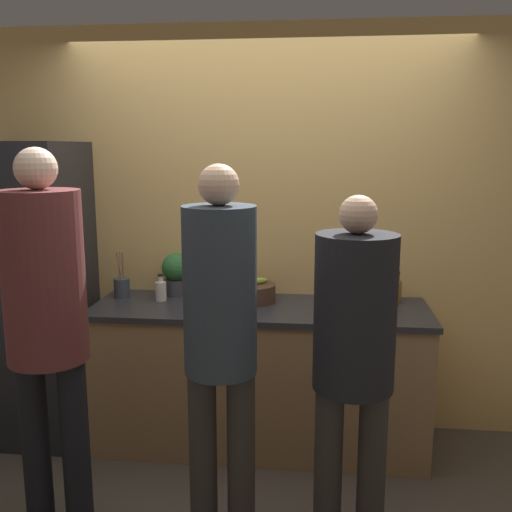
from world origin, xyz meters
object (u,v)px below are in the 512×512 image
object	(u,v)px
person_left	(46,311)
fruit_bowl	(251,292)
person_right	(354,345)
potted_plant	(176,272)
bottle_clear	(161,290)
cup_black	(369,304)
cup_yellow	(357,308)
bottle_amber	(397,291)
bottle_red	(340,290)
person_center	(220,330)
utensil_crock	(122,286)
refrigerator	(35,293)

from	to	relation	value
person_left	fruit_bowl	xyz separation A→B (m)	(0.81, 1.07, -0.16)
person_right	potted_plant	size ratio (longest dim) A/B	6.00
person_left	bottle_clear	world-z (taller)	person_left
person_right	cup_black	bearing A→B (deg)	80.79
person_left	cup_yellow	world-z (taller)	person_left
bottle_amber	cup_yellow	distance (m)	0.41
fruit_bowl	bottle_red	bearing A→B (deg)	-5.67
person_center	potted_plant	world-z (taller)	person_center
utensil_crock	person_right	bearing A→B (deg)	-35.74
person_left	bottle_clear	distance (m)	1.06
bottle_amber	cup_black	bearing A→B (deg)	-132.86
bottle_red	cup_yellow	size ratio (longest dim) A/B	2.58
person_center	cup_black	world-z (taller)	person_center
refrigerator	person_right	distance (m)	2.15
refrigerator	bottle_red	size ratio (longest dim) A/B	7.30
person_right	bottle_amber	size ratio (longest dim) A/B	8.26
fruit_bowl	cup_black	bearing A→B (deg)	-11.50
person_left	utensil_crock	size ratio (longest dim) A/B	6.23
utensil_crock	potted_plant	size ratio (longest dim) A/B	1.08
person_left	potted_plant	distance (m)	1.21
fruit_bowl	bottle_red	size ratio (longest dim) A/B	1.18
person_center	person_right	xyz separation A→B (m)	(0.59, 0.03, -0.06)
person_center	cup_yellow	world-z (taller)	person_center
refrigerator	cup_black	xyz separation A→B (m)	(2.09, -0.04, 0.00)
cup_black	person_center	bearing A→B (deg)	-129.24
person_center	utensil_crock	world-z (taller)	person_center
person_right	utensil_crock	xyz separation A→B (m)	(-1.41, 1.02, -0.02)
fruit_bowl	utensil_crock	distance (m)	0.84
person_center	fruit_bowl	distance (m)	1.04
cup_yellow	utensil_crock	bearing A→B (deg)	169.76
refrigerator	person_right	world-z (taller)	refrigerator
person_left	bottle_red	distance (m)	1.70
refrigerator	person_right	size ratio (longest dim) A/B	1.14
bottle_red	bottle_clear	world-z (taller)	bottle_red
person_center	potted_plant	distance (m)	1.24
person_right	bottle_amber	xyz separation A→B (m)	(0.33, 1.07, -0.01)
fruit_bowl	potted_plant	size ratio (longest dim) A/B	1.10
potted_plant	bottle_red	bearing A→B (deg)	-8.60
fruit_bowl	person_right	bearing A→B (deg)	-60.46
refrigerator	utensil_crock	xyz separation A→B (m)	(0.53, 0.11, 0.03)
person_center	bottle_clear	size ratio (longest dim) A/B	10.44
cup_yellow	cup_black	world-z (taller)	cup_yellow
utensil_crock	bottle_red	bearing A→B (deg)	-2.41
person_right	cup_black	world-z (taller)	person_right
bottle_red	cup_black	world-z (taller)	bottle_red
bottle_clear	cup_yellow	distance (m)	1.22
refrigerator	potted_plant	size ratio (longest dim) A/B	6.83
fruit_bowl	cup_black	distance (m)	0.73
bottle_amber	bottle_clear	distance (m)	1.47
person_right	person_left	bearing A→B (deg)	-177.74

